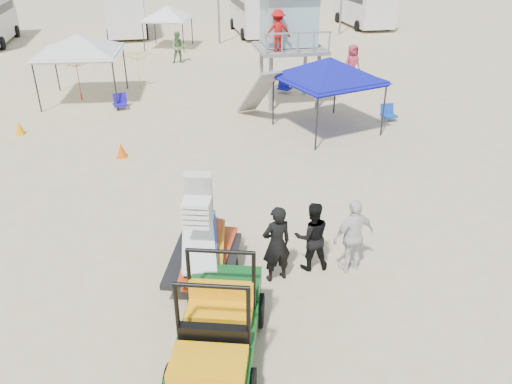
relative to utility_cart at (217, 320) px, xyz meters
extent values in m
plane|color=beige|center=(0.92, 0.63, -0.90)|extent=(140.00, 140.00, 0.00)
cube|color=#0B4B18|center=(0.02, 0.04, -0.34)|extent=(1.94, 2.80, 0.45)
cube|color=orange|center=(0.02, 0.04, -0.07)|extent=(1.32, 1.02, 0.24)
cube|color=black|center=(0.02, 2.34, -0.40)|extent=(1.90, 2.33, 0.13)
cylinder|color=black|center=(-0.56, 2.34, -0.64)|extent=(0.36, 0.57, 0.53)
imported|color=black|center=(1.52, 2.04, -0.02)|extent=(0.71, 0.54, 1.77)
imported|color=black|center=(2.37, 2.29, -0.10)|extent=(0.82, 0.66, 1.61)
imported|color=silver|center=(3.22, 2.04, -0.04)|extent=(1.08, 0.66, 1.72)
cylinder|color=gray|center=(4.03, 13.10, 0.23)|extent=(0.16, 0.16, 2.27)
cube|color=gray|center=(5.03, 14.10, 1.44)|extent=(2.78, 2.78, 0.15)
cube|color=#90B3BA|center=(5.03, 14.37, 2.50)|extent=(2.12, 1.86, 1.91)
imported|color=#B20F0F|center=(4.30, 13.19, 2.31)|extent=(1.03, 0.59, 1.59)
cylinder|color=black|center=(4.08, 9.07, 0.09)|extent=(0.06, 0.06, 1.98)
pyramid|color=#0E129E|center=(5.52, 10.51, 1.83)|extent=(3.80, 3.80, 0.80)
cube|color=#0E129E|center=(5.52, 10.51, 1.03)|extent=(3.80, 3.80, 0.18)
cylinder|color=black|center=(-5.19, 14.77, 0.15)|extent=(0.06, 0.06, 2.10)
pyramid|color=silver|center=(-3.63, 16.33, 1.95)|extent=(3.62, 3.62, 0.80)
cube|color=silver|center=(-3.63, 16.33, 1.15)|extent=(3.62, 3.62, 0.18)
cylinder|color=black|center=(-0.69, 25.63, 0.01)|extent=(0.06, 0.06, 1.82)
pyramid|color=white|center=(0.55, 26.88, 1.67)|extent=(3.34, 3.34, 0.80)
cube|color=white|center=(0.55, 26.88, 0.87)|extent=(3.34, 3.34, 0.18)
imported|color=red|center=(-3.86, 16.19, 0.07)|extent=(2.48, 2.52, 1.95)
imported|color=#D3D412|center=(-1.29, 17.77, -0.03)|extent=(2.48, 2.50, 1.74)
cone|color=#FF9808|center=(-5.66, 12.38, -0.65)|extent=(0.34, 0.34, 0.50)
cone|color=#FF5A08|center=(-1.92, 9.44, -0.65)|extent=(0.34, 0.34, 0.50)
cube|color=#1B0FA8|center=(-2.13, 14.59, -0.68)|extent=(0.65, 0.62, 0.06)
cube|color=#1B0FA8|center=(-2.13, 14.83, -0.48)|extent=(0.57, 0.31, 0.44)
cylinder|color=#B2B2B7|center=(-2.35, 14.39, -0.80)|extent=(0.03, 0.03, 0.20)
cube|color=#0F3EA6|center=(8.30, 10.94, -0.68)|extent=(0.57, 0.53, 0.06)
cube|color=#0F3EA6|center=(8.30, 11.18, -0.48)|extent=(0.55, 0.20, 0.44)
cylinder|color=#B2B2B7|center=(8.08, 10.74, -0.80)|extent=(0.03, 0.03, 0.20)
cube|color=#0D0E94|center=(5.25, 15.50, -0.68)|extent=(0.74, 0.73, 0.06)
cube|color=#0D0E94|center=(5.25, 15.74, -0.48)|extent=(0.51, 0.49, 0.44)
cylinder|color=#B2B2B7|center=(5.03, 15.30, -0.80)|extent=(0.03, 0.03, 0.20)
cube|color=silver|center=(-2.08, 32.13, 0.85)|extent=(2.50, 6.50, 3.00)
cube|color=black|center=(-2.08, 32.13, 1.30)|extent=(2.54, 5.20, 0.50)
cylinder|color=black|center=(-3.33, 30.05, -0.50)|extent=(0.25, 0.80, 0.80)
cube|color=silver|center=(6.92, 30.63, 0.85)|extent=(2.50, 7.00, 3.00)
cube|color=black|center=(6.92, 30.63, 1.30)|extent=(2.54, 5.60, 0.50)
cylinder|color=black|center=(5.67, 28.39, -0.50)|extent=(0.25, 0.80, 0.80)
cube|color=silver|center=(15.92, 32.13, 0.85)|extent=(2.50, 6.60, 3.00)
cylinder|color=black|center=(14.67, 30.02, -0.50)|extent=(0.25, 0.80, 0.80)
imported|color=#5D844F|center=(0.90, 22.51, -0.03)|extent=(0.86, 0.67, 1.74)
imported|color=#A22E45|center=(8.89, 16.56, 0.03)|extent=(1.05, 0.85, 1.86)
camera|label=1|loc=(-0.66, -6.38, 5.75)|focal=35.00mm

